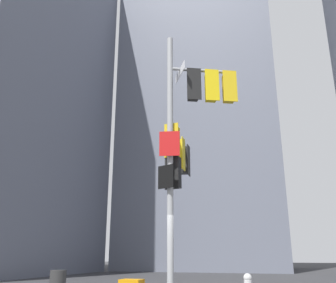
% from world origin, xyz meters
% --- Properties ---
extents(building_mid_block, '(14.95, 14.95, 52.57)m').
position_xyz_m(building_mid_block, '(-3.79, 26.66, 26.28)').
color(building_mid_block, slate).
rests_on(building_mid_block, ground).
extents(signal_pole_assembly, '(2.51, 2.72, 8.59)m').
position_xyz_m(signal_pole_assembly, '(0.39, 0.59, 5.18)').
color(signal_pole_assembly, '#9EA0A3').
rests_on(signal_pole_assembly, ground).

